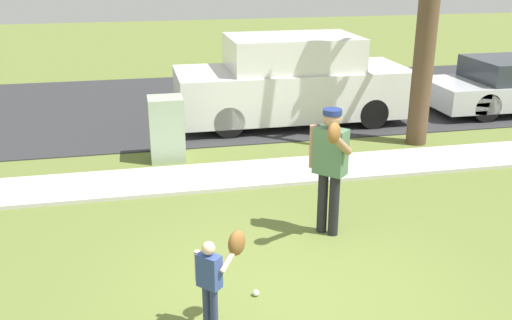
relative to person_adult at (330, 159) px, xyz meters
The scene contains 8 objects.
ground_plane 2.62m from the person_adult, 111.17° to the left, with size 48.00×48.00×0.00m, color olive.
sidewalk_strip 2.69m from the person_adult, 110.33° to the left, with size 36.00×1.20×0.06m, color beige.
road_surface 7.45m from the person_adult, 96.71° to the left, with size 36.00×6.80×0.02m, color #2D2D30.
person_adult is the anchor object (origin of this frame).
person_child 2.45m from the person_adult, 135.34° to the right, with size 0.55×0.33×1.02m.
baseball 2.04m from the person_adult, 134.79° to the right, with size 0.07×0.07×0.07m, color white.
utility_cabinet 3.95m from the person_adult, 118.56° to the left, with size 0.61×0.57×1.16m, color #9EB293.
parked_van_white 5.44m from the person_adult, 79.65° to the left, with size 5.00×1.95×1.88m.
Camera 1 is at (-1.53, -5.32, 3.57)m, focal length 40.53 mm.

